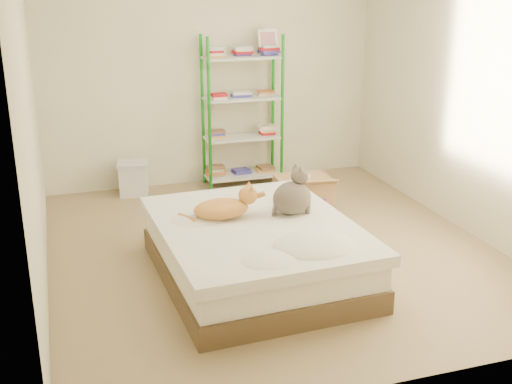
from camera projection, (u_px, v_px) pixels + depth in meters
name	position (u px, v px, depth m)	size (l,w,h in m)	color
room	(272.00, 104.00, 5.29)	(3.81, 4.21, 2.61)	#937B4E
bed	(256.00, 251.00, 5.09)	(1.55, 1.91, 0.47)	brown
orange_cat	(221.00, 206.00, 5.07)	(0.52, 0.28, 0.21)	gold
grey_cat	(292.00, 191.00, 5.14)	(0.29, 0.35, 0.40)	#6C5B4B
shelf_unit	(243.00, 113.00, 7.22)	(0.88, 0.36, 1.74)	#1B841E
cardboard_box	(304.00, 196.00, 6.47)	(0.59, 0.57, 0.44)	#AA8049
white_bin	(134.00, 178.00, 7.03)	(0.38, 0.34, 0.37)	silver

